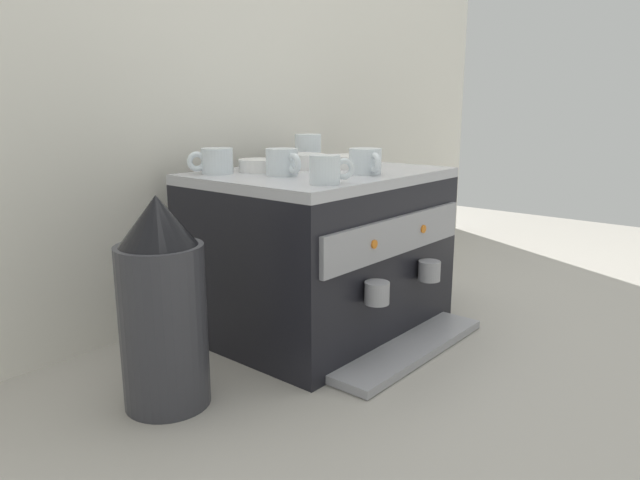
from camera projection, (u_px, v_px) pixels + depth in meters
ground_plane at (320, 325)px, 1.58m from camera, size 4.00×4.00×0.00m
tiled_backsplash_wall at (232, 124)px, 1.67m from camera, size 2.80×0.03×1.06m
espresso_machine at (321, 251)px, 1.53m from camera, size 0.61×0.58×0.42m
ceramic_cup_0 at (327, 170)px, 1.24m from camera, size 0.09×0.07×0.06m
ceramic_cup_1 at (308, 149)px, 1.65m from camera, size 0.10×0.10×0.08m
ceramic_cup_2 at (366, 161)px, 1.41m from camera, size 0.08×0.11×0.06m
ceramic_cup_3 at (216, 161)px, 1.42m from camera, size 0.11×0.08×0.06m
ceramic_cup_4 at (283, 162)px, 1.38m from camera, size 0.08×0.11×0.06m
ceramic_bowl_0 at (304, 162)px, 1.53m from camera, size 0.11×0.11×0.04m
ceramic_bowl_1 at (352, 162)px, 1.56m from camera, size 0.13×0.13×0.03m
ceramic_bowl_2 at (258, 166)px, 1.47m from camera, size 0.10×0.10×0.03m
coffee_grinder at (163, 307)px, 1.13m from camera, size 0.17×0.17×0.42m
milk_pitcher at (410, 264)px, 1.91m from camera, size 0.09×0.09×0.15m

